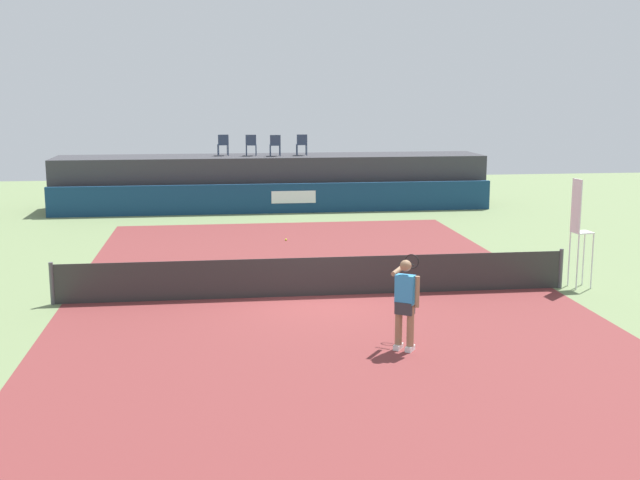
# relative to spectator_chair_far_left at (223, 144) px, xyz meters

# --- Properties ---
(ground_plane) EXTENTS (48.00, 48.00, 0.00)m
(ground_plane) POSITION_rel_spectator_chair_far_left_xyz_m (2.03, -12.49, -2.69)
(ground_plane) COLOR #6B7F51
(court_inner) EXTENTS (12.00, 22.00, 0.00)m
(court_inner) POSITION_rel_spectator_chair_far_left_xyz_m (2.03, -15.49, -2.69)
(court_inner) COLOR maroon
(court_inner) RESTS_ON ground
(sponsor_wall) EXTENTS (18.00, 0.22, 1.20)m
(sponsor_wall) POSITION_rel_spectator_chair_far_left_xyz_m (2.03, -1.99, -2.09)
(sponsor_wall) COLOR navy
(sponsor_wall) RESTS_ON ground
(spectator_platform) EXTENTS (18.00, 2.80, 2.20)m
(spectator_platform) POSITION_rel_spectator_chair_far_left_xyz_m (2.03, -0.19, -1.59)
(spectator_platform) COLOR #38383D
(spectator_platform) RESTS_ON ground
(spectator_chair_far_left) EXTENTS (0.48, 0.48, 0.89)m
(spectator_chair_far_left) POSITION_rel_spectator_chair_far_left_xyz_m (0.00, 0.00, 0.00)
(spectator_chair_far_left) COLOR #2D3D56
(spectator_chair_far_left) RESTS_ON spectator_platform
(spectator_chair_left) EXTENTS (0.48, 0.48, 0.89)m
(spectator_chair_left) POSITION_rel_spectator_chair_far_left_xyz_m (1.17, -0.25, 0.00)
(spectator_chair_left) COLOR #2D3D56
(spectator_chair_left) RESTS_ON spectator_platform
(spectator_chair_center) EXTENTS (0.44, 0.44, 0.89)m
(spectator_chair_center) POSITION_rel_spectator_chair_far_left_xyz_m (2.16, -0.54, 0.00)
(spectator_chair_center) COLOR #2D3D56
(spectator_chair_center) RESTS_ON spectator_platform
(spectator_chair_right) EXTENTS (0.44, 0.44, 0.89)m
(spectator_chair_right) POSITION_rel_spectator_chair_far_left_xyz_m (3.31, -0.32, 0.00)
(spectator_chair_right) COLOR #2D3D56
(spectator_chair_right) RESTS_ON spectator_platform
(umpire_chair) EXTENTS (0.48, 0.48, 2.76)m
(umpire_chair) POSITION_rel_spectator_chair_far_left_xyz_m (8.63, -15.50, -1.11)
(umpire_chair) COLOR white
(umpire_chair) RESTS_ON ground
(tennis_net) EXTENTS (12.40, 0.02, 0.95)m
(tennis_net) POSITION_rel_spectator_chair_far_left_xyz_m (2.03, -15.49, -2.22)
(tennis_net) COLOR #2D2D2D
(tennis_net) RESTS_ON ground
(net_post_near) EXTENTS (0.10, 0.10, 1.00)m
(net_post_near) POSITION_rel_spectator_chair_far_left_xyz_m (-4.17, -15.49, -2.19)
(net_post_near) COLOR #4C4C51
(net_post_near) RESTS_ON ground
(net_post_far) EXTENTS (0.10, 0.10, 1.00)m
(net_post_far) POSITION_rel_spectator_chair_far_left_xyz_m (8.23, -15.49, -2.19)
(net_post_far) COLOR #4C4C51
(net_post_far) RESTS_ON ground
(tennis_player) EXTENTS (0.74, 1.25, 1.77)m
(tennis_player) POSITION_rel_spectator_chair_far_left_xyz_m (3.19, -19.81, -1.73)
(tennis_player) COLOR white
(tennis_player) RESTS_ON court_inner
(tennis_ball) EXTENTS (0.07, 0.07, 0.07)m
(tennis_ball) POSITION_rel_spectator_chair_far_left_xyz_m (1.93, -8.16, -2.66)
(tennis_ball) COLOR #D8EA33
(tennis_ball) RESTS_ON court_inner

